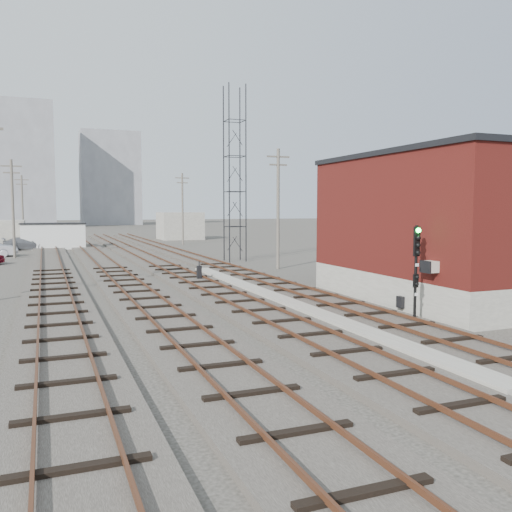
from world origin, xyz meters
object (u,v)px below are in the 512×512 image
switch_stand (199,273)px  site_trailer (54,236)px  car_grey (26,243)px

switch_stand → site_trailer: (-7.89, 32.85, 0.93)m
switch_stand → car_grey: size_ratio=0.24×
switch_stand → site_trailer: bearing=103.7°
switch_stand → car_grey: car_grey is taller
car_grey → site_trailer: bearing=-86.9°
switch_stand → car_grey: 34.06m
switch_stand → site_trailer: size_ratio=0.17×
site_trailer → car_grey: 3.04m
site_trailer → car_grey: site_trailer is taller
switch_stand → site_trailer: 33.80m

